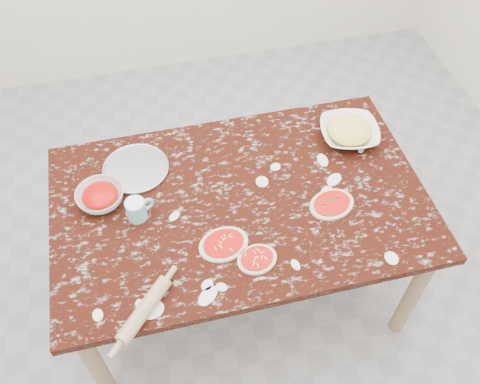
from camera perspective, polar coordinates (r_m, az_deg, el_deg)
name	(u,v)px	position (r m, az deg, el deg)	size (l,w,h in m)	color
ground	(240,284)	(2.83, 0.00, -10.23)	(4.00, 4.00, 0.00)	gray
worktable	(240,211)	(2.27, 0.00, -2.11)	(1.60, 1.00, 0.75)	black
pizza_tray	(136,169)	(2.35, -11.51, 2.52)	(0.29, 0.29, 0.01)	#B2B2B7
sauce_bowl	(100,197)	(2.25, -15.26, -0.54)	(0.20, 0.20, 0.06)	white
cheese_bowl	(349,133)	(2.48, 12.01, 6.47)	(0.27, 0.27, 0.07)	white
flour_mug	(137,209)	(2.15, -11.39, -1.87)	(0.12, 0.08, 0.10)	#75CAE3
pizza_left	(224,244)	(2.06, -1.84, -5.82)	(0.23, 0.20, 0.02)	beige
pizza_mid	(257,259)	(2.02, 1.90, -7.47)	(0.18, 0.16, 0.02)	beige
pizza_right	(332,204)	(2.21, 10.15, -1.35)	(0.24, 0.20, 0.02)	beige
rolling_pin	(144,310)	(1.93, -10.59, -12.74)	(0.05, 0.05, 0.27)	tan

